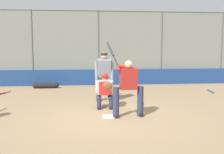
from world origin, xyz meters
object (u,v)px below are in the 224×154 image
umpire_home (104,75)px  equipment_bag_dugout_side (46,85)px  batter_at_plate (128,86)px  spare_bat_third_base_side (211,92)px  spare_bat_by_padding (2,94)px  spare_bat_first_base_side (116,94)px  catcher_behind_plate (105,90)px

umpire_home → equipment_bag_dugout_side: umpire_home is taller
batter_at_plate → spare_bat_third_base_side: batter_at_plate is taller
spare_bat_by_padding → umpire_home: bearing=91.0°
spare_bat_first_base_side → spare_bat_third_base_side: bearing=-38.7°
catcher_behind_plate → equipment_bag_dugout_side: catcher_behind_plate is taller
batter_at_plate → umpire_home: (0.53, -2.29, 0.08)m
equipment_bag_dugout_side → spare_bat_first_base_side: bearing=146.5°
catcher_behind_plate → equipment_bag_dugout_side: 5.26m
catcher_behind_plate → spare_bat_third_base_side: (-4.98, -2.54, -0.56)m
umpire_home → spare_bat_by_padding: umpire_home is taller
umpire_home → spare_bat_first_base_side: bearing=-112.5°
spare_bat_by_padding → spare_bat_first_base_side: (-4.89, 0.59, 0.00)m
umpire_home → spare_bat_by_padding: bearing=-20.7°
batter_at_plate → catcher_behind_plate: batter_at_plate is taller
catcher_behind_plate → spare_bat_by_padding: 5.21m
umpire_home → batter_at_plate: bearing=105.5°
spare_bat_by_padding → catcher_behind_plate: bearing=79.3°
batter_at_plate → umpire_home: 2.36m
spare_bat_by_padding → spare_bat_third_base_side: (-9.23, 0.44, 0.00)m
equipment_bag_dugout_side → batter_at_plate: bearing=119.1°
umpire_home → spare_bat_third_base_side: (-4.92, -1.42, -0.94)m
catcher_behind_plate → spare_bat_third_base_side: catcher_behind_plate is taller
spare_bat_first_base_side → equipment_bag_dugout_side: (3.25, -2.16, 0.11)m
batter_at_plate → umpire_home: batter_at_plate is taller
umpire_home → spare_bat_first_base_side: umpire_home is taller
spare_bat_by_padding → equipment_bag_dugout_side: equipment_bag_dugout_side is taller
catcher_behind_plate → spare_bat_by_padding: catcher_behind_plate is taller
spare_bat_by_padding → batter_at_plate: bearing=73.6°
batter_at_plate → equipment_bag_dugout_side: bearing=-67.3°
batter_at_plate → equipment_bag_dugout_side: (3.19, -5.72, -0.75)m
umpire_home → equipment_bag_dugout_side: (2.66, -3.42, -0.83)m
spare_bat_third_base_side → spare_bat_first_base_side: 4.33m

